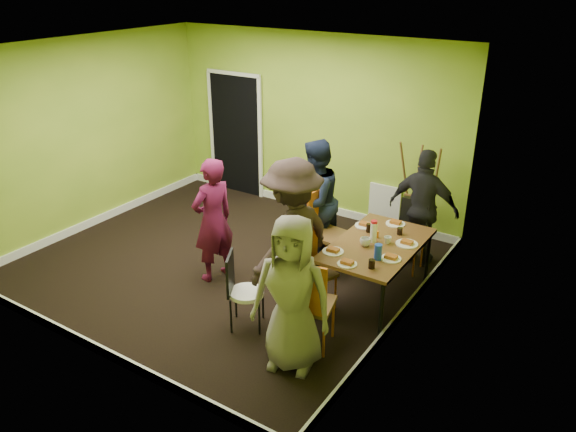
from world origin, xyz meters
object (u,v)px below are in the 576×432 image
chair_left_far (325,226)px  person_back_end (423,208)px  person_left_far (314,201)px  person_left_near (292,239)px  person_front_end (292,294)px  thermos (374,233)px  chair_left_near (311,264)px  easel (418,195)px  chair_back_end (414,220)px  orange_bottle (377,234)px  chair_bentwood (241,287)px  dining_table (377,248)px  chair_front_end (310,300)px  person_standing (213,220)px  blue_bottle (378,252)px

chair_left_far → person_back_end: size_ratio=0.68×
person_left_far → person_back_end: person_left_far is taller
person_left_near → person_front_end: 0.97m
person_front_end → thermos: bearing=71.0°
chair_left_near → easel: 2.24m
chair_back_end → orange_bottle: chair_back_end is taller
person_front_end → person_back_end: bearing=69.5°
chair_back_end → person_front_end: (-0.23, -2.60, 0.16)m
chair_bentwood → easel: bearing=136.2°
dining_table → orange_bottle: bearing=116.1°
dining_table → chair_left_near: 0.79m
chair_front_end → person_left_near: bearing=122.8°
dining_table → person_standing: bearing=-162.5°
chair_left_near → person_back_end: bearing=175.4°
person_standing → blue_bottle: bearing=111.7°
easel → person_left_far: (-0.99, -1.17, 0.10)m
dining_table → person_back_end: person_back_end is taller
person_standing → chair_left_near: bearing=108.9°
thermos → person_back_end: size_ratio=0.15×
thermos → person_standing: person_standing is taller
chair_left_near → chair_left_far: bearing=-142.6°
chair_bentwood → person_front_end: (0.82, -0.25, 0.32)m
easel → person_standing: person_standing is taller
chair_front_end → person_left_far: person_left_far is taller
chair_back_end → person_front_end: bearing=83.8°
chair_left_near → person_front_end: 1.13m
chair_left_near → blue_bottle: 0.82m
chair_back_end → person_front_end: person_front_end is taller
chair_bentwood → person_back_end: (1.12, 2.46, 0.30)m
thermos → person_front_end: 1.55m
chair_front_end → easel: bearing=76.1°
orange_bottle → person_standing: 2.01m
chair_left_near → thermos: 0.81m
person_back_end → chair_left_far: bearing=37.8°
chair_back_end → chair_front_end: bearing=83.7°
chair_back_end → person_front_end: size_ratio=0.57×
dining_table → blue_bottle: 0.41m
chair_back_end → person_left_far: size_ratio=0.55×
person_left_near → easel: bearing=174.1°
dining_table → person_front_end: size_ratio=0.93×
chair_front_end → person_front_end: size_ratio=0.65×
thermos → orange_bottle: (-0.01, 0.13, -0.08)m
chair_left_near → thermos: thermos is taller
easel → chair_bentwood: bearing=-105.9°
person_left_near → person_back_end: 2.07m
dining_table → person_left_far: 1.26m
thermos → blue_bottle: thermos is taller
chair_front_end → easel: easel is taller
chair_left_near → person_standing: (-1.34, -0.11, 0.26)m
person_left_far → person_back_end: size_ratio=1.06×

